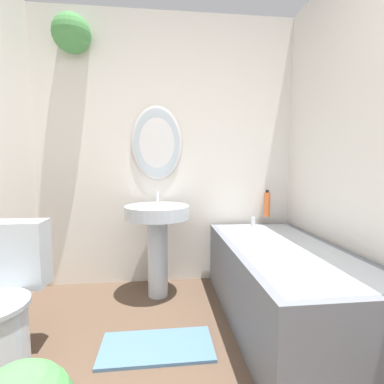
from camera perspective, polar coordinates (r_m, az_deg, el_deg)
wall_back at (r=2.55m, az=-6.44°, el=9.95°), size 2.41×0.30×2.40m
pedestal_sink at (r=2.29m, az=-7.10°, el=-7.69°), size 0.52×0.52×0.85m
bathtub at (r=2.07m, az=18.31°, el=-17.35°), size 0.74×1.50×0.61m
shampoo_bottle at (r=2.62m, az=15.12°, el=-2.39°), size 0.06×0.06×0.24m
bath_mat at (r=1.88m, az=-7.20°, el=-28.98°), size 0.66×0.32×0.02m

